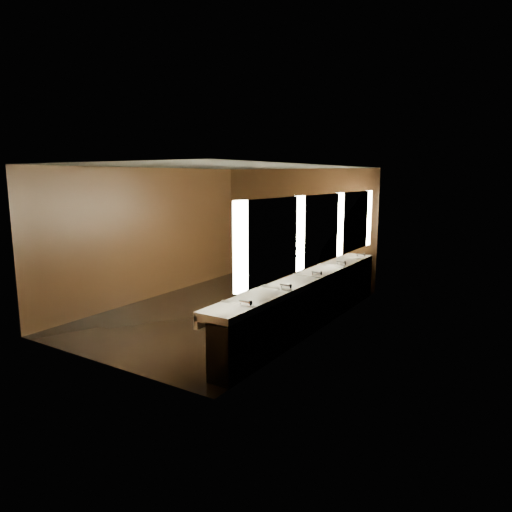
% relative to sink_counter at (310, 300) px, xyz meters
% --- Properties ---
extents(floor, '(6.00, 6.00, 0.00)m').
position_rel_sink_counter_xyz_m(floor, '(-1.79, 0.00, -0.50)').
color(floor, black).
rests_on(floor, ground).
extents(ceiling, '(4.00, 6.00, 0.02)m').
position_rel_sink_counter_xyz_m(ceiling, '(-1.79, 0.00, 2.30)').
color(ceiling, '#2D2D2B').
rests_on(ceiling, wall_back).
extents(wall_back, '(4.00, 0.02, 2.80)m').
position_rel_sink_counter_xyz_m(wall_back, '(-1.79, 3.00, 0.90)').
color(wall_back, black).
rests_on(wall_back, floor).
extents(wall_front, '(4.00, 0.02, 2.80)m').
position_rel_sink_counter_xyz_m(wall_front, '(-1.79, -3.00, 0.90)').
color(wall_front, black).
rests_on(wall_front, floor).
extents(wall_left, '(0.02, 6.00, 2.80)m').
position_rel_sink_counter_xyz_m(wall_left, '(-3.79, 0.00, 0.90)').
color(wall_left, black).
rests_on(wall_left, floor).
extents(wall_right, '(0.02, 6.00, 2.80)m').
position_rel_sink_counter_xyz_m(wall_right, '(0.21, 0.00, 0.90)').
color(wall_right, black).
rests_on(wall_right, floor).
extents(sink_counter, '(0.55, 5.40, 1.01)m').
position_rel_sink_counter_xyz_m(sink_counter, '(0.00, 0.00, 0.00)').
color(sink_counter, black).
rests_on(sink_counter, floor).
extents(mirror_band, '(0.06, 5.03, 1.15)m').
position_rel_sink_counter_xyz_m(mirror_band, '(0.19, -0.00, 1.25)').
color(mirror_band, '#FFF8CE').
rests_on(mirror_band, wall_right).
extents(person, '(0.55, 0.68, 1.62)m').
position_rel_sink_counter_xyz_m(person, '(-0.58, -1.05, 0.31)').
color(person, '#93BDDB').
rests_on(person, floor).
extents(trash_bin, '(0.38, 0.38, 0.52)m').
position_rel_sink_counter_xyz_m(trash_bin, '(-0.22, -2.06, -0.24)').
color(trash_bin, black).
rests_on(trash_bin, floor).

